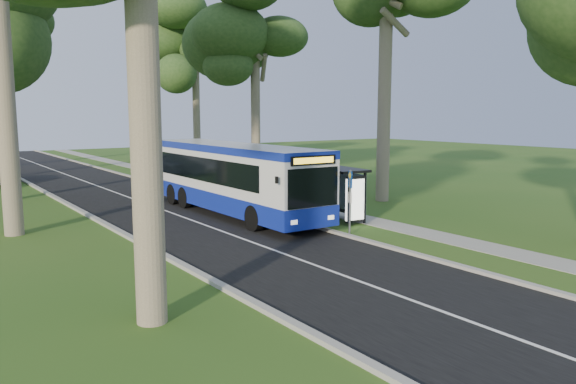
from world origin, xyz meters
The scene contains 14 objects.
ground centered at (0.00, 0.00, 0.00)m, with size 120.00×120.00×0.00m, color #2A5219.
road centered at (-3.50, 10.00, 0.01)m, with size 7.00×100.00×0.02m, color black.
kerb_east centered at (0.00, 10.00, 0.06)m, with size 0.25×100.00×0.12m, color #9E9B93.
kerb_west centered at (-7.00, 10.00, 0.06)m, with size 0.25×100.00×0.12m, color #9E9B93.
centre_line centered at (-3.50, 10.00, 0.02)m, with size 0.12×100.00×0.01m, color white.
footpath centered at (3.00, 10.00, 0.01)m, with size 1.50×100.00×0.02m, color gray.
bus centered at (-1.20, 7.00, 1.72)m, with size 2.65×12.51×3.31m.
bus_stop_sign centered at (0.30, 0.40, 1.60)m, with size 0.18×0.35×2.57m.
bus_shelter centered at (2.06, 2.63, 1.65)m, with size 1.72×2.86×2.35m.
litter_bin centered at (0.68, 2.78, 0.44)m, with size 0.49×0.49×0.86m.
car_white centered at (-8.45, 26.15, 0.79)m, with size 1.87×4.66×1.59m, color silver.
tree_west_c centered at (-9.00, 18.00, 9.69)m, with size 5.20×5.20×13.06m.
tree_east_c centered at (6.80, 18.00, 10.17)m, with size 5.20×5.20×13.71m.
tree_east_d centered at (8.00, 30.00, 10.19)m, with size 5.20×5.20×13.75m.
Camera 1 is at (-13.98, -15.94, 4.79)m, focal length 35.00 mm.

